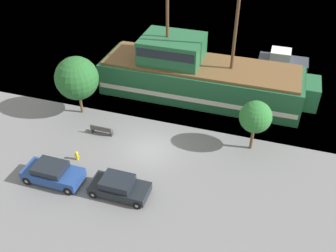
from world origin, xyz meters
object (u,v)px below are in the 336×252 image
Objects in this scene: pirate_ship at (198,75)px; fire_hydrant at (77,155)px; parked_car_curb_mid at (53,173)px; bench_promenade_east at (101,130)px; moored_boat_dockside at (282,61)px; parked_car_curb_front at (119,187)px.

pirate_ship reaches higher than fire_hydrant.
pirate_ship is 16.38m from parked_car_curb_mid.
moored_boat_dockside is at bearing 51.15° from bench_promenade_east.
moored_boat_dockside is 6.88× the size of fire_hydrant.
parked_car_curb_mid is at bearing -122.19° from moored_boat_dockside.
bench_promenade_east is at bearing -128.85° from moored_boat_dockside.
bench_promenade_east is (-4.18, 5.85, -0.25)m from parked_car_curb_front.
moored_boat_dockside is 2.77× the size of bench_promenade_east.
parked_car_curb_front is (-1.93, -14.50, -1.39)m from pirate_ship.
parked_car_curb_front is at bearing -112.52° from moored_boat_dockside.
fire_hydrant is at bearing -96.65° from bench_promenade_east.
moored_boat_dockside reaches higher than fire_hydrant.
bench_promenade_east is at bearing -125.22° from pirate_ship.
parked_car_curb_front reaches higher than fire_hydrant.
parked_car_curb_mid is at bearing -177.11° from parked_car_curb_front.
pirate_ship reaches higher than parked_car_curb_mid.
fire_hydrant is 0.40× the size of bench_promenade_east.
fire_hydrant is 3.53m from bench_promenade_east.
pirate_ship is at bearing 61.80° from fire_hydrant.
parked_car_curb_mid reaches higher than bench_promenade_east.
pirate_ship is 10.58× the size of bench_promenade_east.
moored_boat_dockside is at bearing 57.81° from parked_car_curb_mid.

